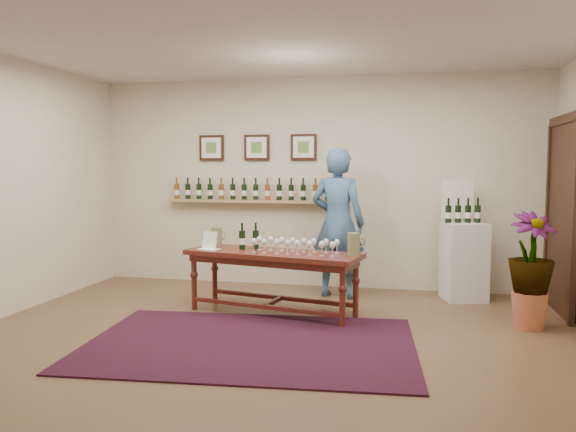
% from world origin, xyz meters
% --- Properties ---
extents(ground, '(6.00, 6.00, 0.00)m').
position_xyz_m(ground, '(0.00, 0.00, 0.00)').
color(ground, brown).
rests_on(ground, ground).
extents(room_shell, '(6.00, 6.00, 6.00)m').
position_xyz_m(room_shell, '(2.11, 1.86, 1.12)').
color(room_shell, beige).
rests_on(room_shell, ground).
extents(rug, '(3.12, 2.21, 0.02)m').
position_xyz_m(rug, '(-0.15, -0.15, 0.01)').
color(rug, '#4B0D15').
rests_on(rug, ground).
extents(tasting_table, '(2.03, 1.01, 0.69)m').
position_xyz_m(tasting_table, '(-0.21, 0.97, 0.59)').
color(tasting_table, '#401510').
rests_on(tasting_table, ground).
extents(table_glasses, '(1.19, 0.38, 0.16)m').
position_xyz_m(table_glasses, '(0.05, 0.93, 0.77)').
color(table_glasses, silver).
rests_on(table_glasses, tasting_table).
extents(table_bottles, '(0.33, 0.23, 0.32)m').
position_xyz_m(table_bottles, '(-0.52, 1.10, 0.85)').
color(table_bottles, black).
rests_on(table_bottles, tasting_table).
extents(pitcher_left, '(0.16, 0.16, 0.23)m').
position_xyz_m(pitcher_left, '(-0.94, 1.19, 0.80)').
color(pitcher_left, olive).
rests_on(pitcher_left, tasting_table).
extents(pitcher_right, '(0.18, 0.18, 0.24)m').
position_xyz_m(pitcher_right, '(0.69, 0.89, 0.81)').
color(pitcher_right, olive).
rests_on(pitcher_right, tasting_table).
extents(menu_card, '(0.26, 0.21, 0.20)m').
position_xyz_m(menu_card, '(-0.95, 1.01, 0.79)').
color(menu_card, white).
rests_on(menu_card, tasting_table).
extents(display_pedestal, '(0.58, 0.58, 0.94)m').
position_xyz_m(display_pedestal, '(1.91, 2.10, 0.47)').
color(display_pedestal, silver).
rests_on(display_pedestal, ground).
extents(pedestal_bottles, '(0.32, 0.16, 0.31)m').
position_xyz_m(pedestal_bottles, '(1.88, 2.08, 1.10)').
color(pedestal_bottles, black).
rests_on(pedestal_bottles, display_pedestal).
extents(info_sign, '(0.39, 0.12, 0.54)m').
position_xyz_m(info_sign, '(1.83, 2.24, 1.22)').
color(info_sign, white).
rests_on(info_sign, display_pedestal).
extents(potted_plant, '(0.70, 0.70, 1.01)m').
position_xyz_m(potted_plant, '(2.44, 0.93, 0.59)').
color(potted_plant, '#AB5839').
rests_on(potted_plant, ground).
extents(person, '(0.75, 0.57, 1.85)m').
position_xyz_m(person, '(0.39, 1.91, 0.93)').
color(person, '#395F87').
rests_on(person, ground).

